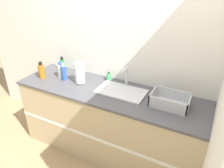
{
  "coord_description": "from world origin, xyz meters",
  "views": [
    {
      "loc": [
        1.06,
        -1.63,
        2.19
      ],
      "look_at": [
        0.06,
        0.3,
        1.04
      ],
      "focal_mm": 35.0,
      "sensor_mm": 36.0,
      "label": 1
    }
  ],
  "objects_px": {
    "sink": "(121,91)",
    "bottle_clear": "(61,71)",
    "bottle_amber": "(42,71)",
    "dish_rack": "(170,102)",
    "bottle_blue": "(64,73)",
    "paper_towel_roll": "(80,73)",
    "bottle_green": "(62,65)",
    "soap_dispenser": "(109,77)"
  },
  "relations": [
    {
      "from": "dish_rack",
      "to": "bottle_clear",
      "type": "height_order",
      "value": "bottle_clear"
    },
    {
      "from": "bottle_amber",
      "to": "bottle_clear",
      "type": "relative_size",
      "value": 1.03
    },
    {
      "from": "sink",
      "to": "dish_rack",
      "type": "height_order",
      "value": "sink"
    },
    {
      "from": "bottle_clear",
      "to": "bottle_green",
      "type": "height_order",
      "value": "bottle_clear"
    },
    {
      "from": "bottle_clear",
      "to": "bottle_green",
      "type": "relative_size",
      "value": 1.05
    },
    {
      "from": "sink",
      "to": "soap_dispenser",
      "type": "height_order",
      "value": "sink"
    },
    {
      "from": "bottle_green",
      "to": "soap_dispenser",
      "type": "distance_m",
      "value": 0.71
    },
    {
      "from": "dish_rack",
      "to": "bottle_amber",
      "type": "xyz_separation_m",
      "value": [
        -1.65,
        -0.12,
        0.05
      ]
    },
    {
      "from": "dish_rack",
      "to": "bottle_green",
      "type": "bearing_deg",
      "value": 173.19
    },
    {
      "from": "sink",
      "to": "dish_rack",
      "type": "bearing_deg",
      "value": -1.78
    },
    {
      "from": "sink",
      "to": "bottle_clear",
      "type": "relative_size",
      "value": 2.63
    },
    {
      "from": "bottle_blue",
      "to": "soap_dispenser",
      "type": "relative_size",
      "value": 2.03
    },
    {
      "from": "dish_rack",
      "to": "bottle_clear",
      "type": "relative_size",
      "value": 1.82
    },
    {
      "from": "paper_towel_roll",
      "to": "bottle_green",
      "type": "distance_m",
      "value": 0.48
    },
    {
      "from": "dish_rack",
      "to": "sink",
      "type": "bearing_deg",
      "value": 178.22
    },
    {
      "from": "bottle_amber",
      "to": "bottle_clear",
      "type": "height_order",
      "value": "bottle_amber"
    },
    {
      "from": "sink",
      "to": "paper_towel_roll",
      "type": "height_order",
      "value": "paper_towel_roll"
    },
    {
      "from": "sink",
      "to": "soap_dispenser",
      "type": "xyz_separation_m",
      "value": [
        -0.27,
        0.2,
        0.03
      ]
    },
    {
      "from": "sink",
      "to": "bottle_blue",
      "type": "bearing_deg",
      "value": -176.62
    },
    {
      "from": "paper_towel_roll",
      "to": "bottle_blue",
      "type": "height_order",
      "value": "paper_towel_roll"
    },
    {
      "from": "dish_rack",
      "to": "bottle_clear",
      "type": "xyz_separation_m",
      "value": [
        -1.44,
        0.01,
        0.05
      ]
    },
    {
      "from": "dish_rack",
      "to": "soap_dispenser",
      "type": "distance_m",
      "value": 0.87
    },
    {
      "from": "bottle_blue",
      "to": "soap_dispenser",
      "type": "xyz_separation_m",
      "value": [
        0.52,
        0.25,
        -0.05
      ]
    },
    {
      "from": "dish_rack",
      "to": "paper_towel_roll",
      "type": "bearing_deg",
      "value": -179.27
    },
    {
      "from": "bottle_blue",
      "to": "bottle_clear",
      "type": "distance_m",
      "value": 0.09
    },
    {
      "from": "soap_dispenser",
      "to": "paper_towel_roll",
      "type": "bearing_deg",
      "value": -140.06
    },
    {
      "from": "bottle_clear",
      "to": "soap_dispenser",
      "type": "height_order",
      "value": "bottle_clear"
    },
    {
      "from": "bottle_blue",
      "to": "soap_dispenser",
      "type": "distance_m",
      "value": 0.57
    },
    {
      "from": "bottle_amber",
      "to": "bottle_clear",
      "type": "bearing_deg",
      "value": 31.06
    },
    {
      "from": "paper_towel_roll",
      "to": "dish_rack",
      "type": "bearing_deg",
      "value": 0.73
    },
    {
      "from": "soap_dispenser",
      "to": "bottle_amber",
      "type": "bearing_deg",
      "value": -157.39
    },
    {
      "from": "bottle_amber",
      "to": "bottle_blue",
      "type": "bearing_deg",
      "value": 16.94
    },
    {
      "from": "bottle_blue",
      "to": "bottle_clear",
      "type": "relative_size",
      "value": 1.06
    },
    {
      "from": "bottle_green",
      "to": "paper_towel_roll",
      "type": "bearing_deg",
      "value": -24.71
    },
    {
      "from": "bottle_blue",
      "to": "bottle_amber",
      "type": "xyz_separation_m",
      "value": [
        -0.29,
        -0.09,
        -0.0
      ]
    },
    {
      "from": "bottle_green",
      "to": "bottle_blue",
      "type": "bearing_deg",
      "value": -47.52
    },
    {
      "from": "soap_dispenser",
      "to": "sink",
      "type": "bearing_deg",
      "value": -36.27
    },
    {
      "from": "paper_towel_roll",
      "to": "bottle_amber",
      "type": "relative_size",
      "value": 1.21
    },
    {
      "from": "dish_rack",
      "to": "bottle_amber",
      "type": "relative_size",
      "value": 1.77
    },
    {
      "from": "sink",
      "to": "bottle_green",
      "type": "height_order",
      "value": "sink"
    },
    {
      "from": "sink",
      "to": "bottle_amber",
      "type": "relative_size",
      "value": 2.56
    },
    {
      "from": "sink",
      "to": "bottle_clear",
      "type": "bearing_deg",
      "value": -179.49
    }
  ]
}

